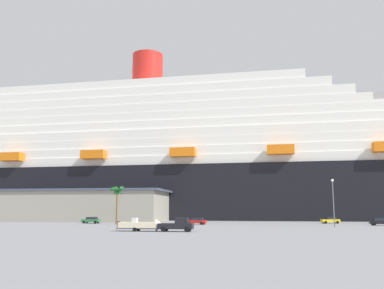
{
  "coord_description": "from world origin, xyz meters",
  "views": [
    {
      "loc": [
        14.67,
        -86.61,
        3.58
      ],
      "look_at": [
        -4.21,
        30.35,
        22.04
      ],
      "focal_mm": 38.75,
      "sensor_mm": 36.0,
      "label": 1
    }
  ],
  "objects_px": {
    "small_boat_on_trailer": "(143,225)",
    "street_lamp": "(333,196)",
    "pickup_truck": "(177,225)",
    "palm_tree": "(118,194)",
    "parked_car_green_wagon": "(91,220)",
    "cruise_ship": "(225,164)",
    "parked_car_red_hatchback": "(197,221)",
    "parked_car_black_coupe": "(380,222)",
    "parked_car_yellow_taxi": "(330,220)"
  },
  "relations": [
    {
      "from": "small_boat_on_trailer",
      "to": "street_lamp",
      "type": "height_order",
      "value": "street_lamp"
    },
    {
      "from": "pickup_truck",
      "to": "palm_tree",
      "type": "distance_m",
      "value": 34.93
    },
    {
      "from": "small_boat_on_trailer",
      "to": "pickup_truck",
      "type": "bearing_deg",
      "value": 0.22
    },
    {
      "from": "pickup_truck",
      "to": "parked_car_green_wagon",
      "type": "bearing_deg",
      "value": 130.25
    },
    {
      "from": "cruise_ship",
      "to": "small_boat_on_trailer",
      "type": "xyz_separation_m",
      "value": [
        -7.29,
        -76.39,
        -18.16
      ]
    },
    {
      "from": "street_lamp",
      "to": "parked_car_red_hatchback",
      "type": "distance_m",
      "value": 30.97
    },
    {
      "from": "palm_tree",
      "to": "parked_car_black_coupe",
      "type": "relative_size",
      "value": 1.99
    },
    {
      "from": "parked_car_black_coupe",
      "to": "cruise_ship",
      "type": "bearing_deg",
      "value": 129.78
    },
    {
      "from": "street_lamp",
      "to": "cruise_ship",
      "type": "bearing_deg",
      "value": 114.42
    },
    {
      "from": "palm_tree",
      "to": "parked_car_green_wagon",
      "type": "xyz_separation_m",
      "value": [
        -8.74,
        5.85,
        -6.15
      ]
    },
    {
      "from": "parked_car_red_hatchback",
      "to": "pickup_truck",
      "type": "bearing_deg",
      "value": -87.5
    },
    {
      "from": "pickup_truck",
      "to": "parked_car_yellow_taxi",
      "type": "distance_m",
      "value": 52.03
    },
    {
      "from": "small_boat_on_trailer",
      "to": "parked_car_red_hatchback",
      "type": "bearing_deg",
      "value": 81.62
    },
    {
      "from": "cruise_ship",
      "to": "parked_car_yellow_taxi",
      "type": "distance_m",
      "value": 48.25
    },
    {
      "from": "cruise_ship",
      "to": "parked_car_green_wagon",
      "type": "distance_m",
      "value": 55.29
    },
    {
      "from": "cruise_ship",
      "to": "small_boat_on_trailer",
      "type": "relative_size",
      "value": 28.88
    },
    {
      "from": "pickup_truck",
      "to": "parked_car_yellow_taxi",
      "type": "bearing_deg",
      "value": 54.26
    },
    {
      "from": "cruise_ship",
      "to": "parked_car_yellow_taxi",
      "type": "relative_size",
      "value": 54.55
    },
    {
      "from": "street_lamp",
      "to": "parked_car_yellow_taxi",
      "type": "bearing_deg",
      "value": 82.71
    },
    {
      "from": "pickup_truck",
      "to": "small_boat_on_trailer",
      "type": "relative_size",
      "value": 0.64
    },
    {
      "from": "small_boat_on_trailer",
      "to": "parked_car_green_wagon",
      "type": "bearing_deg",
      "value": 124.17
    },
    {
      "from": "cruise_ship",
      "to": "parked_car_black_coupe",
      "type": "xyz_separation_m",
      "value": [
        37.51,
        -45.05,
        -18.29
      ]
    },
    {
      "from": "pickup_truck",
      "to": "cruise_ship",
      "type": "bearing_deg",
      "value": 88.79
    },
    {
      "from": "parked_car_yellow_taxi",
      "to": "parked_car_green_wagon",
      "type": "xyz_separation_m",
      "value": [
        -59.09,
        -8.33,
        0.0
      ]
    },
    {
      "from": "parked_car_green_wagon",
      "to": "parked_car_black_coupe",
      "type": "relative_size",
      "value": 1.0
    },
    {
      "from": "pickup_truck",
      "to": "small_boat_on_trailer",
      "type": "height_order",
      "value": "pickup_truck"
    },
    {
      "from": "street_lamp",
      "to": "parked_car_black_coupe",
      "type": "relative_size",
      "value": 2.09
    },
    {
      "from": "palm_tree",
      "to": "parked_car_green_wagon",
      "type": "bearing_deg",
      "value": 146.2
    },
    {
      "from": "street_lamp",
      "to": "parked_car_green_wagon",
      "type": "relative_size",
      "value": 2.09
    },
    {
      "from": "cruise_ship",
      "to": "pickup_truck",
      "type": "bearing_deg",
      "value": -91.21
    },
    {
      "from": "parked_car_red_hatchback",
      "to": "street_lamp",
      "type": "bearing_deg",
      "value": -19.61
    },
    {
      "from": "palm_tree",
      "to": "parked_car_red_hatchback",
      "type": "relative_size",
      "value": 1.91
    },
    {
      "from": "palm_tree",
      "to": "parked_car_green_wagon",
      "type": "relative_size",
      "value": 1.99
    },
    {
      "from": "parked_car_green_wagon",
      "to": "parked_car_black_coupe",
      "type": "bearing_deg",
      "value": -2.18
    },
    {
      "from": "street_lamp",
      "to": "parked_car_yellow_taxi",
      "type": "relative_size",
      "value": 2.02
    },
    {
      "from": "small_boat_on_trailer",
      "to": "street_lamp",
      "type": "distance_m",
      "value": 38.76
    },
    {
      "from": "street_lamp",
      "to": "parked_car_green_wagon",
      "type": "height_order",
      "value": "street_lamp"
    },
    {
      "from": "pickup_truck",
      "to": "palm_tree",
      "type": "height_order",
      "value": "palm_tree"
    },
    {
      "from": "palm_tree",
      "to": "parked_car_yellow_taxi",
      "type": "xyz_separation_m",
      "value": [
        50.35,
        14.18,
        -6.15
      ]
    },
    {
      "from": "pickup_truck",
      "to": "parked_car_black_coupe",
      "type": "height_order",
      "value": "pickup_truck"
    },
    {
      "from": "parked_car_yellow_taxi",
      "to": "parked_car_green_wagon",
      "type": "relative_size",
      "value": 1.03
    },
    {
      "from": "pickup_truck",
      "to": "parked_car_red_hatchback",
      "type": "bearing_deg",
      "value": 92.5
    },
    {
      "from": "cruise_ship",
      "to": "pickup_truck",
      "type": "distance_m",
      "value": 78.5
    },
    {
      "from": "small_boat_on_trailer",
      "to": "street_lamp",
      "type": "bearing_deg",
      "value": 30.42
    },
    {
      "from": "pickup_truck",
      "to": "parked_car_green_wagon",
      "type": "height_order",
      "value": "pickup_truck"
    },
    {
      "from": "small_boat_on_trailer",
      "to": "cruise_ship",
      "type": "bearing_deg",
      "value": 84.55
    },
    {
      "from": "palm_tree",
      "to": "cruise_ship",
      "type": "bearing_deg",
      "value": 65.94
    },
    {
      "from": "cruise_ship",
      "to": "parked_car_green_wagon",
      "type": "xyz_separation_m",
      "value": [
        -30.32,
        -42.47,
        -18.29
      ]
    },
    {
      "from": "parked_car_red_hatchback",
      "to": "parked_car_green_wagon",
      "type": "bearing_deg",
      "value": 171.25
    },
    {
      "from": "pickup_truck",
      "to": "small_boat_on_trailer",
      "type": "bearing_deg",
      "value": -179.78
    }
  ]
}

